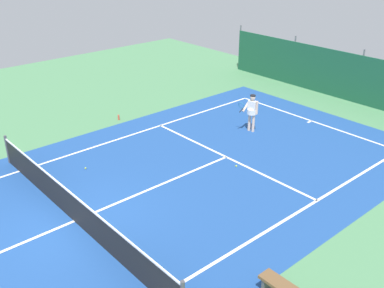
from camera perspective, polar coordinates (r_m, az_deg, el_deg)
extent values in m
plane|color=#4C8456|center=(14.12, -14.56, -9.40)|extent=(36.00, 36.00, 0.00)
cube|color=#1E478C|center=(14.12, -14.56, -9.39)|extent=(11.02, 26.60, 0.01)
cube|color=white|center=(21.31, 14.83, 2.83)|extent=(8.22, 0.10, 0.01)
cube|color=white|center=(17.45, -20.89, -3.21)|extent=(0.10, 23.80, 0.01)
cube|color=white|center=(17.35, 4.33, -1.64)|extent=(8.22, 0.10, 0.01)
cube|color=white|center=(14.12, -14.57, -9.37)|extent=(0.10, 12.80, 0.01)
cube|color=white|center=(21.19, 14.59, 2.73)|extent=(0.10, 0.30, 0.01)
cube|color=black|center=(13.86, -14.77, -7.78)|extent=(9.92, 0.03, 0.95)
cube|color=white|center=(13.61, -15.01, -6.01)|extent=(9.92, 0.04, 0.05)
cylinder|color=#47474C|center=(18.00, -22.22, -0.64)|extent=(0.10, 0.10, 1.10)
cube|color=#195138|center=(23.97, 20.30, 7.61)|extent=(16.22, 0.06, 2.40)
cylinder|color=#595B60|center=(28.55, 6.05, 11.99)|extent=(0.08, 0.08, 2.70)
cylinder|color=#595B60|center=(26.05, 12.66, 10.23)|extent=(0.08, 0.08, 2.70)
cylinder|color=#595B60|center=(23.98, 20.43, 7.97)|extent=(0.08, 0.08, 2.70)
cube|color=#234C1E|center=(24.67, 20.78, 6.41)|extent=(14.60, 0.70, 1.10)
cylinder|color=beige|center=(19.53, 7.73, 2.66)|extent=(0.12, 0.12, 0.82)
cylinder|color=beige|center=(19.62, 7.23, 2.80)|extent=(0.12, 0.12, 0.82)
cylinder|color=white|center=(19.40, 7.56, 4.07)|extent=(0.40, 0.40, 0.22)
cube|color=white|center=(19.33, 7.60, 4.62)|extent=(0.39, 0.26, 0.56)
sphere|color=beige|center=(19.18, 7.67, 5.83)|extent=(0.22, 0.22, 0.22)
cylinder|color=black|center=(19.15, 7.68, 6.08)|extent=(0.23, 0.23, 0.04)
cylinder|color=beige|center=(19.21, 8.19, 4.55)|extent=(0.09, 0.09, 0.58)
cylinder|color=beige|center=(19.33, 6.83, 4.76)|extent=(0.19, 0.53, 0.41)
cylinder|color=black|center=(19.15, 6.21, 4.24)|extent=(0.08, 0.28, 0.13)
torus|color=teal|center=(19.07, 6.24, 4.85)|extent=(0.32, 0.18, 0.29)
sphere|color=#CCDB33|center=(16.68, 5.59, -2.78)|extent=(0.07, 0.07, 0.07)
sphere|color=#CCDB33|center=(16.90, -13.27, -2.99)|extent=(0.07, 0.07, 0.07)
cube|color=#4C4C51|center=(11.43, 9.49, -16.94)|extent=(0.08, 0.36, 0.45)
cylinder|color=#D84C38|center=(20.97, -9.22, 3.33)|extent=(0.08, 0.08, 0.24)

